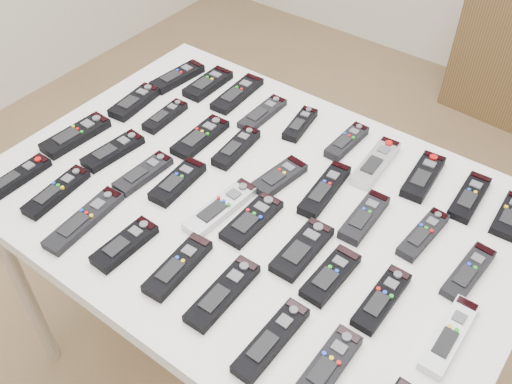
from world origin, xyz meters
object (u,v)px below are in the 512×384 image
Objects in this scene: remote_25 at (302,249)px; remote_34 at (223,293)px; remote_35 at (271,340)px; remote_29 at (17,178)px; remote_9 at (511,216)px; remote_33 at (178,266)px; remote_24 at (252,220)px; remote_1 at (208,84)px; remote_23 at (221,208)px; remote_30 at (57,192)px; remote_19 at (76,135)px; remote_18 at (469,272)px; remote_2 at (237,94)px; remote_28 at (449,336)px; remote_0 at (178,77)px; remote_5 at (347,142)px; remote_8 at (469,197)px; remote_11 at (165,116)px; remote_26 at (331,275)px; remote_6 at (376,163)px; remote_14 at (279,177)px; remote_10 at (135,102)px; remote_27 at (382,299)px; remote_21 at (143,173)px; remote_15 at (325,189)px; remote_20 at (113,151)px; remote_32 at (125,244)px; remote_16 at (364,217)px; remote_17 at (423,234)px; remote_13 at (236,148)px; remote_7 at (423,176)px; remote_31 at (84,220)px; remote_3 at (263,113)px; remote_36 at (328,365)px; remote_12 at (200,137)px.

remote_34 is at bearing -109.36° from remote_25.
remote_29 is at bearing -178.70° from remote_35.
remote_9 is 0.82× the size of remote_33.
remote_1 is at bearing 140.67° from remote_24.
remote_23 is at bearing -46.94° from remote_1.
remote_23 is 0.40m from remote_30.
remote_18 is at bearing 13.84° from remote_19.
remote_2 is at bearing 140.64° from remote_25.
remote_34 is (-0.38, -0.35, 0.00)m from remote_18.
remote_28 is at bearing 39.21° from remote_35.
remote_0 is 0.57m from remote_5.
remote_8 is 1.13× the size of remote_11.
remote_25 is 0.34m from remote_28.
remote_30 reaches higher than remote_26.
remote_6 is 1.29× the size of remote_14.
remote_11 is at bearing -168.47° from remote_8.
remote_29 is at bearing -82.58° from remote_19.
remote_27 is at bearing -17.11° from remote_10.
remote_6 is at bearing 39.31° from remote_30.
remote_2 is 0.41m from remote_21.
remote_19 is at bearing -175.92° from remote_24.
remote_19 is 0.25m from remote_21.
remote_33 is (0.29, -0.58, 0.00)m from remote_2.
remote_23 is at bearing -134.54° from remote_15.
remote_26 and remote_28 have the same top height.
remote_2 is 1.00× the size of remote_6.
remote_1 reaches higher than remote_34.
remote_34 is (0.51, -0.56, -0.00)m from remote_1.
remote_32 reaches higher than remote_20.
remote_0 is 0.87× the size of remote_23.
remote_14 and remote_25 have the same top height.
remote_16 is 0.54m from remote_32.
remote_26 is at bearing -137.25° from remote_18.
remote_18 is at bearing -13.80° from remote_1.
remote_11 is 0.84× the size of remote_33.
remote_17 and remote_26 have the same top height.
remote_30 is at bearing -129.87° from remote_14.
remote_17 is at bearing -3.31° from remote_13.
remote_8 is (0.34, -0.00, -0.00)m from remote_5.
remote_10 is 0.31m from remote_21.
remote_31 is (-0.55, -0.59, -0.00)m from remote_7.
remote_33 is 0.93× the size of remote_34.
remote_13 reaches higher than remote_14.
remote_10 is (-0.32, -0.18, 0.00)m from remote_3.
remote_28 is (0.92, -0.38, -0.00)m from remote_1.
remote_8 is 0.99× the size of remote_18.
remote_36 is (0.20, -0.55, -0.00)m from remote_6.
remote_14 is 0.44m from remote_20.
remote_31 is (-0.50, -0.39, -0.00)m from remote_16.
remote_12 is 0.44m from remote_33.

